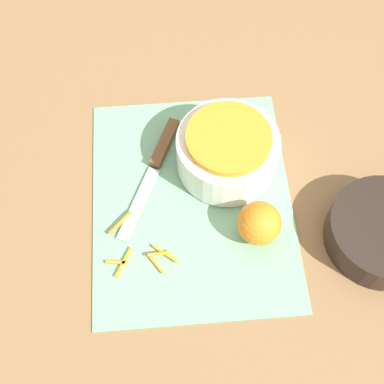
{
  "coord_description": "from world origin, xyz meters",
  "views": [
    {
      "loc": [
        0.43,
        -0.04,
        0.85
      ],
      "look_at": [
        0.0,
        0.0,
        0.04
      ],
      "focal_mm": 50.0,
      "sensor_mm": 36.0,
      "label": 1
    }
  ],
  "objects_px": {
    "orange_left": "(259,223)",
    "knife": "(159,156)",
    "bowl_speckled": "(227,151)",
    "bowl_dark": "(382,232)"
  },
  "relations": [
    {
      "from": "bowl_speckled",
      "to": "bowl_dark",
      "type": "bearing_deg",
      "value": 55.26
    },
    {
      "from": "knife",
      "to": "bowl_speckled",
      "type": "bearing_deg",
      "value": 103.74
    },
    {
      "from": "orange_left",
      "to": "knife",
      "type": "bearing_deg",
      "value": -136.01
    },
    {
      "from": "orange_left",
      "to": "bowl_dark",
      "type": "bearing_deg",
      "value": 82.62
    },
    {
      "from": "bowl_speckled",
      "to": "orange_left",
      "type": "height_order",
      "value": "bowl_speckled"
    },
    {
      "from": "bowl_dark",
      "to": "knife",
      "type": "bearing_deg",
      "value": -117.72
    },
    {
      "from": "knife",
      "to": "bowl_dark",
      "type": "bearing_deg",
      "value": 86.77
    },
    {
      "from": "bowl_speckled",
      "to": "orange_left",
      "type": "relative_size",
      "value": 2.42
    },
    {
      "from": "bowl_dark",
      "to": "knife",
      "type": "distance_m",
      "value": 0.41
    },
    {
      "from": "bowl_dark",
      "to": "orange_left",
      "type": "xyz_separation_m",
      "value": [
        -0.03,
        -0.21,
        0.01
      ]
    }
  ]
}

